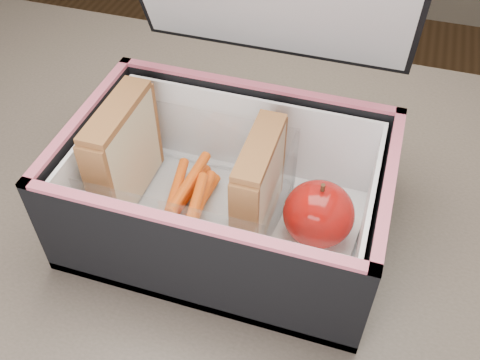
# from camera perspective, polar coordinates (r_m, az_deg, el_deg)

# --- Properties ---
(kitchen_table) EXTENTS (1.20, 0.80, 0.75)m
(kitchen_table) POSITION_cam_1_polar(r_m,az_deg,el_deg) (0.60, 4.06, -14.38)
(kitchen_table) COLOR brown
(kitchen_table) RESTS_ON ground
(lunch_bag) EXTENTS (0.30, 0.27, 0.29)m
(lunch_bag) POSITION_cam_1_polar(r_m,az_deg,el_deg) (0.51, -1.25, -0.19)
(lunch_bag) COLOR black
(lunch_bag) RESTS_ON kitchen_table
(plastic_tub) EXTENTS (0.19, 0.13, 0.08)m
(plastic_tub) POSITION_cam_1_polar(r_m,az_deg,el_deg) (0.53, -5.27, -0.19)
(plastic_tub) COLOR white
(plastic_tub) RESTS_ON lunch_bag
(sandwich_left) EXTENTS (0.03, 0.10, 0.11)m
(sandwich_left) POSITION_cam_1_polar(r_m,az_deg,el_deg) (0.54, -12.28, 2.88)
(sandwich_left) COLOR tan
(sandwich_left) RESTS_ON plastic_tub
(sandwich_right) EXTENTS (0.03, 0.09, 0.10)m
(sandwich_right) POSITION_cam_1_polar(r_m,az_deg,el_deg) (0.50, 2.00, -0.54)
(sandwich_right) COLOR tan
(sandwich_right) RESTS_ON plastic_tub
(carrot_sticks) EXTENTS (0.05, 0.12, 0.03)m
(carrot_sticks) POSITION_cam_1_polar(r_m,az_deg,el_deg) (0.54, -5.48, -1.96)
(carrot_sticks) COLOR #F14C00
(carrot_sticks) RESTS_ON plastic_tub
(paper_napkin) EXTENTS (0.08, 0.09, 0.01)m
(paper_napkin) POSITION_cam_1_polar(r_m,az_deg,el_deg) (0.53, 7.98, -6.05)
(paper_napkin) COLOR white
(paper_napkin) RESTS_ON lunch_bag
(red_apple) EXTENTS (0.07, 0.07, 0.07)m
(red_apple) POSITION_cam_1_polar(r_m,az_deg,el_deg) (0.50, 8.38, -3.59)
(red_apple) COLOR maroon
(red_apple) RESTS_ON paper_napkin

